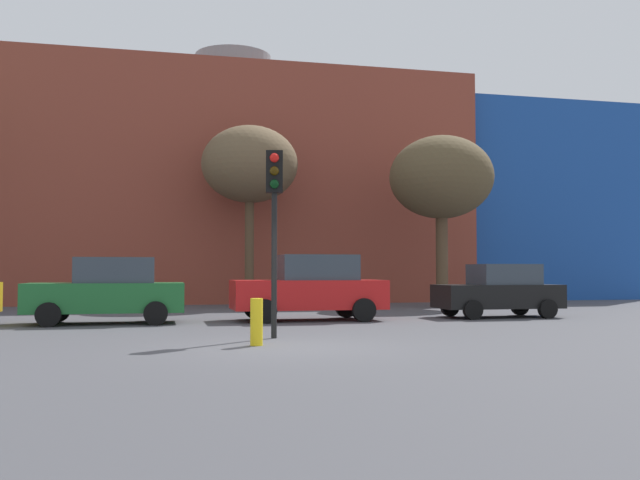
{
  "coord_description": "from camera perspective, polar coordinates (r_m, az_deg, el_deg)",
  "views": [
    {
      "loc": [
        -2.35,
        -12.9,
        1.41
      ],
      "look_at": [
        2.16,
        6.58,
        2.32
      ],
      "focal_mm": 39.18,
      "sensor_mm": 36.0,
      "label": 1
    }
  ],
  "objects": [
    {
      "name": "parked_car_2",
      "position": [
        20.32,
        -0.81,
        -3.92
      ],
      "size": [
        4.38,
        2.15,
        1.9
      ],
      "rotation": [
        0.0,
        0.0,
        3.14
      ],
      "color": "red",
      "rests_on": "ground_plane"
    },
    {
      "name": "bare_tree_0",
      "position": [
        28.59,
        -5.76,
        6.09
      ],
      "size": [
        3.91,
        3.91,
        7.33
      ],
      "color": "brown",
      "rests_on": "ground_plane"
    },
    {
      "name": "parked_car_3",
      "position": [
        22.38,
        14.42,
        -4.04
      ],
      "size": [
        3.8,
        1.87,
        1.64
      ],
      "rotation": [
        0.0,
        0.0,
        3.14
      ],
      "color": "black",
      "rests_on": "ground_plane"
    },
    {
      "name": "parked_car_1",
      "position": [
        19.9,
        -16.91,
        -3.98
      ],
      "size": [
        4.15,
        2.04,
        1.8
      ],
      "rotation": [
        0.0,
        0.0,
        3.14
      ],
      "color": "#1E662D",
      "rests_on": "ground_plane"
    },
    {
      "name": "building_backdrop",
      "position": [
        37.04,
        -7.18,
        3.43
      ],
      "size": [
        41.6,
        12.75,
        12.84
      ],
      "color": "brown",
      "rests_on": "ground_plane"
    },
    {
      "name": "traffic_light_island",
      "position": [
        14.95,
        -3.75,
        3.28
      ],
      "size": [
        0.4,
        0.39,
        4.0
      ],
      "rotation": [
        0.0,
        0.0,
        -1.74
      ],
      "color": "black",
      "rests_on": "ground_plane"
    },
    {
      "name": "ground_plane",
      "position": [
        13.19,
        -2.74,
        -8.74
      ],
      "size": [
        200.0,
        200.0,
        0.0
      ],
      "primitive_type": "plane",
      "color": "#47474C"
    },
    {
      "name": "bollard_yellow_0",
      "position": [
        13.48,
        -5.21,
        -6.68
      ],
      "size": [
        0.24,
        0.24,
        0.9
      ],
      "primitive_type": "cylinder",
      "color": "yellow",
      "rests_on": "ground_plane"
    },
    {
      "name": "bare_tree_2",
      "position": [
        28.65,
        9.88,
        4.98
      ],
      "size": [
        4.18,
        4.18,
        6.9
      ],
      "color": "brown",
      "rests_on": "ground_plane"
    }
  ]
}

